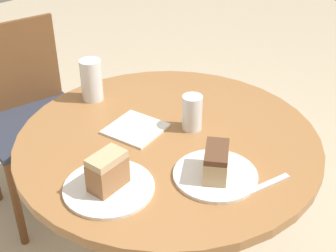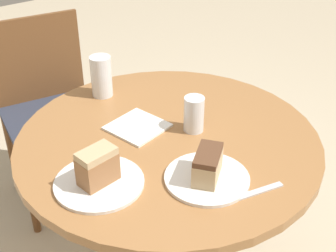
# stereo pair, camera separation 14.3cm
# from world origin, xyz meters

# --- Properties ---
(table) EXTENTS (0.95, 0.95, 0.77)m
(table) POSITION_xyz_m (0.00, 0.00, 0.56)
(table) COLOR #9E6B3D
(table) RESTS_ON ground_plane
(chair) EXTENTS (0.49, 0.46, 0.88)m
(chair) POSITION_xyz_m (-0.04, 0.88, 0.48)
(chair) COLOR brown
(chair) RESTS_ON ground_plane
(plate_near) EXTENTS (0.23, 0.23, 0.01)m
(plate_near) POSITION_xyz_m (-0.04, -0.23, 0.78)
(plate_near) COLOR white
(plate_near) RESTS_ON table
(plate_far) EXTENTS (0.24, 0.24, 0.01)m
(plate_far) POSITION_xyz_m (-0.29, -0.07, 0.78)
(plate_far) COLOR white
(plate_far) RESTS_ON table
(cake_slice_near) EXTENTS (0.13, 0.12, 0.08)m
(cake_slice_near) POSITION_xyz_m (-0.04, -0.23, 0.82)
(cake_slice_near) COLOR tan
(cake_slice_near) RESTS_ON plate_near
(cake_slice_far) EXTENTS (0.11, 0.08, 0.10)m
(cake_slice_far) POSITION_xyz_m (-0.29, -0.07, 0.83)
(cake_slice_far) COLOR #9E6B42
(cake_slice_far) RESTS_ON plate_far
(glass_lemonade) EXTENTS (0.06, 0.06, 0.12)m
(glass_lemonade) POSITION_xyz_m (0.09, -0.02, 0.82)
(glass_lemonade) COLOR silver
(glass_lemonade) RESTS_ON table
(glass_water) EXTENTS (0.07, 0.07, 0.15)m
(glass_water) POSITION_xyz_m (-0.03, 0.36, 0.84)
(glass_water) COLOR silver
(glass_water) RESTS_ON table
(napkin_stack) EXTENTS (0.20, 0.20, 0.01)m
(napkin_stack) POSITION_xyz_m (-0.05, 0.10, 0.78)
(napkin_stack) COLOR white
(napkin_stack) RESTS_ON table
(fork) EXTENTS (0.16, 0.05, 0.00)m
(fork) POSITION_xyz_m (0.03, -0.35, 0.78)
(fork) COLOR silver
(fork) RESTS_ON table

